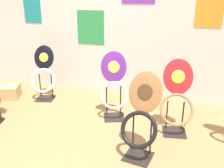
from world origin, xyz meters
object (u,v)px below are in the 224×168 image
at_px(toilet_seat_display_jazz_black, 44,75).
at_px(toilet_seat_display_woodgrain, 141,119).
at_px(storage_box, 8,92).
at_px(toilet_seat_display_crimson_swirl, 177,102).
at_px(toilet_seat_display_purple_note, 114,87).

height_order(toilet_seat_display_jazz_black, toilet_seat_display_woodgrain, toilet_seat_display_woodgrain).
xyz_separation_m(toilet_seat_display_jazz_black, storage_box, (-0.60, -0.18, -0.30)).
relative_size(toilet_seat_display_crimson_swirl, storage_box, 1.99).
distance_m(toilet_seat_display_crimson_swirl, toilet_seat_display_woodgrain, 0.69).
bearing_deg(toilet_seat_display_woodgrain, toilet_seat_display_jazz_black, 150.23).
distance_m(toilet_seat_display_jazz_black, toilet_seat_display_woodgrain, 2.07).
xyz_separation_m(toilet_seat_display_crimson_swirl, toilet_seat_display_woodgrain, (-0.31, -0.61, 0.03)).
bearing_deg(storage_box, toilet_seat_display_woodgrain, -19.52).
bearing_deg(toilet_seat_display_purple_note, toilet_seat_display_woodgrain, -55.00).
relative_size(toilet_seat_display_purple_note, toilet_seat_display_jazz_black, 1.07).
relative_size(toilet_seat_display_crimson_swirl, toilet_seat_display_jazz_black, 1.05).
bearing_deg(toilet_seat_display_purple_note, toilet_seat_display_crimson_swirl, -9.58).
xyz_separation_m(toilet_seat_display_purple_note, toilet_seat_display_woodgrain, (0.53, -0.75, -0.01)).
relative_size(toilet_seat_display_jazz_black, storage_box, 1.89).
bearing_deg(toilet_seat_display_jazz_black, storage_box, -163.36).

